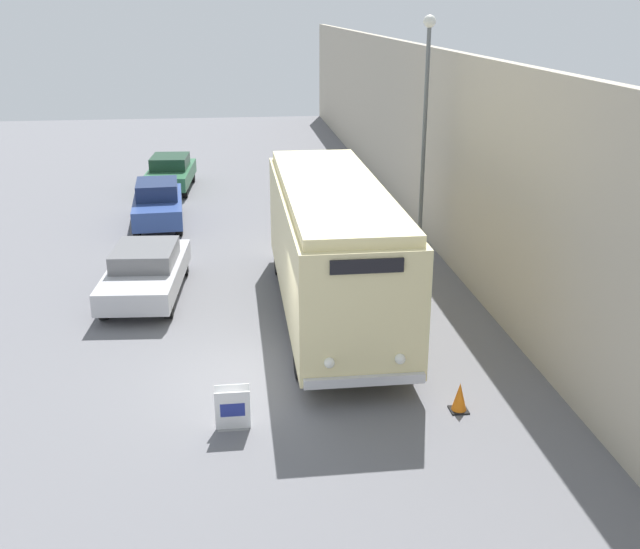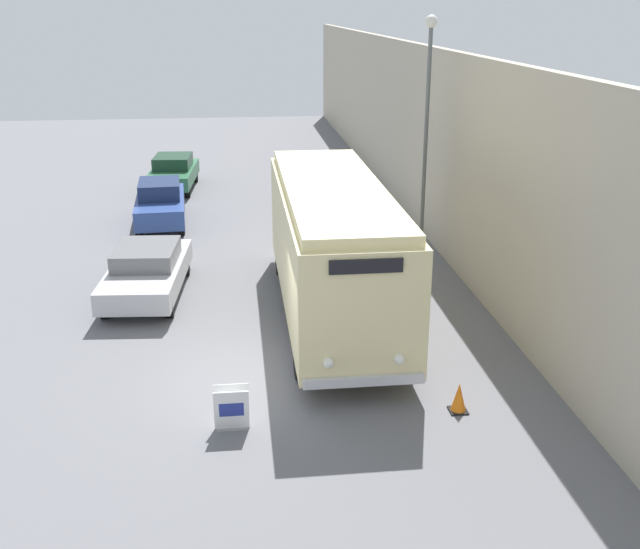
# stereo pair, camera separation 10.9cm
# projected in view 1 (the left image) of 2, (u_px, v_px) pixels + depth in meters

# --- Properties ---
(ground_plane) EXTENTS (80.00, 80.00, 0.00)m
(ground_plane) POSITION_uv_depth(u_px,v_px,m) (265.00, 378.00, 16.24)
(ground_plane) COLOR slate
(building_wall_right) EXTENTS (0.30, 60.00, 6.33)m
(building_wall_right) POSITION_uv_depth(u_px,v_px,m) (431.00, 145.00, 25.20)
(building_wall_right) COLOR #B2A893
(building_wall_right) RESTS_ON ground_plane
(vintage_bus) EXTENTS (2.58, 9.60, 3.49)m
(vintage_bus) POSITION_uv_depth(u_px,v_px,m) (332.00, 244.00, 18.85)
(vintage_bus) COLOR black
(vintage_bus) RESTS_ON ground_plane
(sign_board) EXTENTS (0.66, 0.33, 0.87)m
(sign_board) POSITION_uv_depth(u_px,v_px,m) (233.00, 409.00, 14.14)
(sign_board) COLOR gray
(sign_board) RESTS_ON ground_plane
(streetlamp) EXTENTS (0.36, 0.36, 7.36)m
(streetlamp) POSITION_uv_depth(u_px,v_px,m) (425.00, 111.00, 21.97)
(streetlamp) COLOR #595E60
(streetlamp) RESTS_ON ground_plane
(parked_car_near) EXTENTS (2.26, 4.76, 1.38)m
(parked_car_near) POSITION_uv_depth(u_px,v_px,m) (146.00, 271.00, 20.62)
(parked_car_near) COLOR black
(parked_car_near) RESTS_ON ground_plane
(parked_car_mid) EXTENTS (1.97, 4.46, 1.59)m
(parked_car_mid) POSITION_uv_depth(u_px,v_px,m) (158.00, 203.00, 27.28)
(parked_car_mid) COLOR black
(parked_car_mid) RESTS_ON ground_plane
(parked_car_far) EXTENTS (2.08, 4.44, 1.46)m
(parked_car_far) POSITION_uv_depth(u_px,v_px,m) (170.00, 172.00, 32.49)
(parked_car_far) COLOR black
(parked_car_far) RESTS_ON ground_plane
(traffic_cone) EXTENTS (0.36, 0.36, 0.62)m
(traffic_cone) POSITION_uv_depth(u_px,v_px,m) (460.00, 397.00, 14.82)
(traffic_cone) COLOR black
(traffic_cone) RESTS_ON ground_plane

